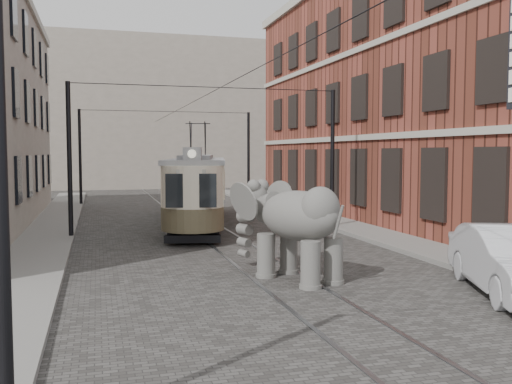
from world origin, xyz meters
name	(u,v)px	position (x,y,z in m)	size (l,w,h in m)	color
ground	(254,260)	(0.00, 0.00, 0.00)	(120.00, 120.00, 0.00)	#484542
tram_rails	(254,260)	(0.00, 0.00, 0.01)	(1.54, 80.00, 0.02)	slate
sidewalk_right	(425,249)	(6.00, 0.00, 0.07)	(2.00, 60.00, 0.15)	slate
sidewalk_left	(28,270)	(-6.50, 0.00, 0.07)	(2.00, 60.00, 0.15)	slate
brick_building	(415,100)	(11.00, 9.00, 6.00)	(8.00, 26.00, 12.00)	#5E2B1F
distant_block	(145,115)	(0.00, 40.00, 7.00)	(28.00, 10.00, 14.00)	gray
catenary	(214,161)	(-0.20, 5.00, 3.00)	(11.00, 30.20, 6.00)	black
tram	(198,174)	(-0.14, 8.94, 2.34)	(2.44, 11.80, 4.68)	beige
elephant	(299,231)	(0.42, -2.90, 1.30)	(2.34, 4.25, 2.60)	#5E5B57
parked_car	(511,261)	(4.69, -5.64, 0.80)	(1.70, 4.83, 1.59)	silver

